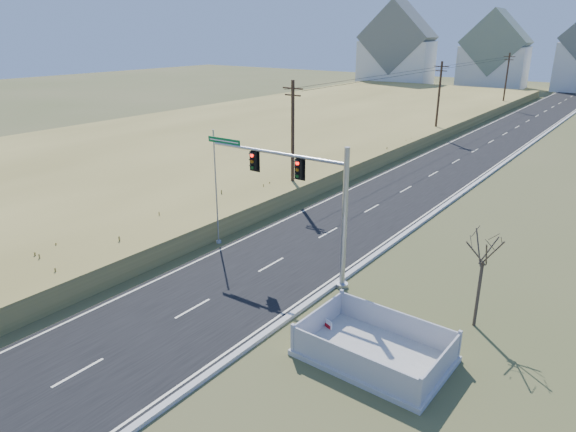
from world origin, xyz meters
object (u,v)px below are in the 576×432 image
at_px(traffic_signal_mast, 312,198).
at_px(flagpole, 217,200).
at_px(open_sign, 328,326).
at_px(bare_tree, 485,247).
at_px(fence_enclosure, 374,352).

relative_size(traffic_signal_mast, flagpole, 1.30).
bearing_deg(open_sign, flagpole, 178.49).
height_order(traffic_signal_mast, bare_tree, traffic_signal_mast).
bearing_deg(bare_tree, open_sign, -138.72).
height_order(fence_enclosure, bare_tree, bare_tree).
relative_size(fence_enclosure, flagpole, 0.83).
height_order(traffic_signal_mast, fence_enclosure, traffic_signal_mast).
relative_size(traffic_signal_mast, open_sign, 16.03).
bearing_deg(traffic_signal_mast, flagpole, 174.57).
xyz_separation_m(traffic_signal_mast, fence_enclosure, (6.05, -4.43, -4.21)).
bearing_deg(fence_enclosure, traffic_signal_mast, 145.17).
height_order(flagpole, bare_tree, flagpole).
bearing_deg(fence_enclosure, flagpole, 160.99).
relative_size(fence_enclosure, open_sign, 10.21).
bearing_deg(bare_tree, flagpole, 179.54).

